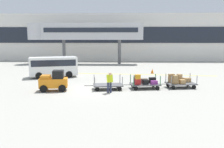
% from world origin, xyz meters
% --- Properties ---
extents(ground_plane, '(120.00, 120.00, 0.00)m').
position_xyz_m(ground_plane, '(0.00, 0.00, 0.00)').
color(ground_plane, '#9E9B91').
extents(apron_lead_line, '(21.22, 2.19, 0.01)m').
position_xyz_m(apron_lead_line, '(2.03, 8.60, 0.00)').
color(apron_lead_line, yellow).
rests_on(apron_lead_line, ground_plane).
extents(terminal_building, '(63.83, 2.51, 8.48)m').
position_xyz_m(terminal_building, '(0.00, 25.98, 4.25)').
color(terminal_building, silver).
rests_on(terminal_building, ground_plane).
extents(jet_bridge, '(18.35, 3.00, 6.43)m').
position_xyz_m(jet_bridge, '(-4.29, 19.99, 5.08)').
color(jet_bridge, '#B7B7BC').
rests_on(jet_bridge, ground_plane).
extents(baggage_tug, '(2.24, 1.51, 1.58)m').
position_xyz_m(baggage_tug, '(-2.89, -0.53, 0.75)').
color(baggage_tug, orange).
rests_on(baggage_tug, ground_plane).
extents(baggage_cart_lead, '(3.08, 1.74, 1.10)m').
position_xyz_m(baggage_cart_lead, '(1.22, 0.12, 0.35)').
color(baggage_cart_lead, '#4C4C4F').
rests_on(baggage_cart_lead, ground_plane).
extents(baggage_cart_middle, '(3.08, 1.74, 1.20)m').
position_xyz_m(baggage_cart_middle, '(4.15, 0.59, 0.53)').
color(baggage_cart_middle, '#4C4C4F').
rests_on(baggage_cart_middle, ground_plane).
extents(baggage_cart_tail, '(3.08, 1.74, 1.11)m').
position_xyz_m(baggage_cart_tail, '(7.00, 1.09, 0.54)').
color(baggage_cart_tail, '#4C4C4F').
rests_on(baggage_cart_tail, ground_plane).
extents(baggage_handler, '(0.52, 0.53, 1.56)m').
position_xyz_m(baggage_handler, '(1.43, -1.09, 0.87)').
color(baggage_handler, '#2D334C').
rests_on(baggage_handler, ground_plane).
extents(shuttle_van, '(5.16, 3.35, 2.10)m').
position_xyz_m(shuttle_van, '(-4.83, 6.16, 1.23)').
color(shuttle_van, white).
rests_on(shuttle_van, ground_plane).
extents(safety_cone_near, '(0.36, 0.36, 0.55)m').
position_xyz_m(safety_cone_near, '(5.84, 9.25, 0.28)').
color(safety_cone_near, orange).
rests_on(safety_cone_near, ground_plane).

